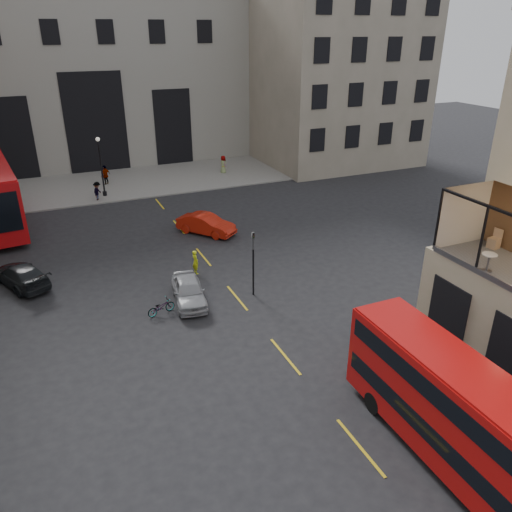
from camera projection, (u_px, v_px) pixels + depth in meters
name	position (u px, v px, depth m)	size (l,w,h in m)	color
ground	(404.00, 431.00, 18.82)	(140.00, 140.00, 0.00)	black
gateway	(84.00, 74.00, 52.99)	(35.00, 10.60, 18.00)	gray
building_right	(326.00, 62.00, 55.07)	(16.60, 18.60, 20.00)	gray
pavement_far	(99.00, 184.00, 48.20)	(40.00, 12.00, 0.12)	slate
traffic_light_near	(253.00, 256.00, 27.42)	(0.16, 0.20, 3.80)	black
street_lamp_b	(102.00, 171.00, 43.90)	(0.36, 0.36, 5.33)	black
bus_near	(459.00, 412.00, 16.60)	(2.27, 9.76, 3.89)	#B00D0C
car_a	(189.00, 291.00, 27.39)	(1.62, 4.04, 1.38)	#9D9FA5
car_b	(206.00, 224.00, 36.56)	(1.54, 4.42, 1.46)	#B61A0B
car_c	(21.00, 275.00, 29.17)	(1.88, 4.62, 1.34)	black
bicycle	(161.00, 307.00, 26.35)	(0.55, 1.57, 0.82)	gray
cyclist	(195.00, 262.00, 30.60)	(0.55, 0.36, 1.52)	#D2E317
pedestrian_b	(98.00, 192.00, 43.37)	(1.12, 0.64, 1.74)	gray
pedestrian_c	(106.00, 175.00, 47.79)	(1.14, 0.47, 1.95)	gray
pedestrian_d	(223.00, 165.00, 51.66)	(0.91, 0.59, 1.87)	gray
cafe_table_far	(489.00, 260.00, 20.63)	(0.61, 0.61, 0.77)	beige
cafe_chair_d	(494.00, 242.00, 22.90)	(0.51, 0.51, 0.91)	tan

